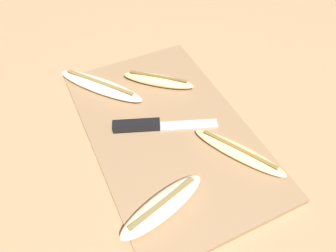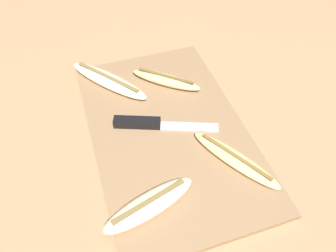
{
  "view_description": "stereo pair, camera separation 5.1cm",
  "coord_description": "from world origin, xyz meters",
  "views": [
    {
      "loc": [
        0.37,
        -0.18,
        0.5
      ],
      "look_at": [
        0.0,
        0.0,
        0.02
      ],
      "focal_mm": 35.0,
      "sensor_mm": 36.0,
      "label": 1
    },
    {
      "loc": [
        0.39,
        -0.13,
        0.5
      ],
      "look_at": [
        0.0,
        0.0,
        0.02
      ],
      "focal_mm": 35.0,
      "sensor_mm": 36.0,
      "label": 2
    }
  ],
  "objects": [
    {
      "name": "ground_plane",
      "position": [
        0.0,
        0.0,
        0.0
      ],
      "size": [
        4.0,
        4.0,
        0.0
      ],
      "primitive_type": "plane",
      "color": "tan"
    },
    {
      "name": "banana_spotted_left",
      "position": [
        -0.13,
        0.04,
        0.02
      ],
      "size": [
        0.13,
        0.14,
        0.02
      ],
      "rotation": [
        0.0,
        0.0,
        5.58
      ],
      "color": "#DBC684",
      "rests_on": "cutting_board"
    },
    {
      "name": "cutting_board",
      "position": [
        0.0,
        0.0,
        0.01
      ],
      "size": [
        0.48,
        0.29,
        0.01
      ],
      "color": "#997551",
      "rests_on": "ground_plane"
    },
    {
      "name": "banana_bright_far",
      "position": [
        -0.17,
        -0.08,
        0.02
      ],
      "size": [
        0.19,
        0.16,
        0.02
      ],
      "rotation": [
        0.0,
        0.0,
        2.23
      ],
      "color": "beige",
      "rests_on": "cutting_board"
    },
    {
      "name": "banana_pale_long",
      "position": [
        0.15,
        -0.08,
        0.02
      ],
      "size": [
        0.09,
        0.17,
        0.02
      ],
      "rotation": [
        0.0,
        0.0,
        3.42
      ],
      "color": "beige",
      "rests_on": "cutting_board"
    },
    {
      "name": "banana_golden_short",
      "position": [
        0.11,
        0.09,
        0.02
      ],
      "size": [
        0.17,
        0.12,
        0.02
      ],
      "rotation": [
        0.0,
        0.0,
        5.24
      ],
      "color": "#EDD689",
      "rests_on": "cutting_board"
    },
    {
      "name": "knife",
      "position": [
        -0.02,
        -0.04,
        0.02
      ],
      "size": [
        0.09,
        0.2,
        0.02
      ],
      "rotation": [
        0.0,
        0.0,
        -0.37
      ],
      "color": "black",
      "rests_on": "cutting_board"
    }
  ]
}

